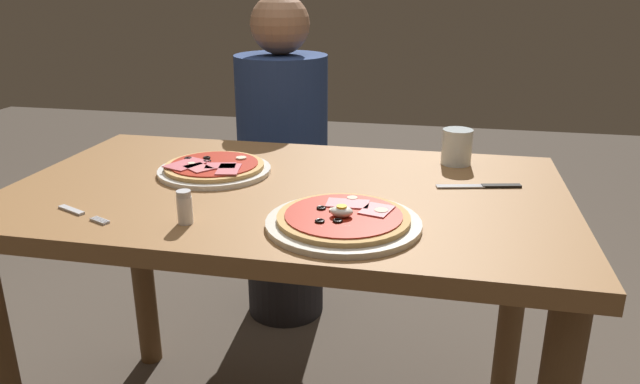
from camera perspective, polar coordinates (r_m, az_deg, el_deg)
The scene contains 8 objects.
dining_table at distance 1.42m, azimuth -3.17°, elevation -4.27°, with size 1.27×0.75×0.77m.
pizza_foreground at distance 1.15m, azimuth 2.28°, elevation -2.73°, with size 0.30×0.30×0.05m.
pizza_across_left at distance 1.49m, azimuth -10.11°, elevation 2.26°, with size 0.28×0.28×0.03m.
water_glass_near at distance 1.57m, azimuth 12.98°, elevation 4.03°, with size 0.08×0.08×0.09m.
fork at distance 1.30m, azimuth -22.09°, elevation -1.88°, with size 0.15×0.08×0.00m.
knife at distance 1.42m, azimuth 15.53°, elevation 0.56°, with size 0.19×0.06×0.01m.
salt_shaker at distance 1.18m, azimuth -12.86°, elevation -1.44°, with size 0.03×0.03×0.07m.
diner_person at distance 2.15m, azimuth -3.55°, elevation 1.85°, with size 0.32×0.32×1.18m.
Camera 1 is at (0.34, -1.25, 1.22)m, focal length 33.35 mm.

